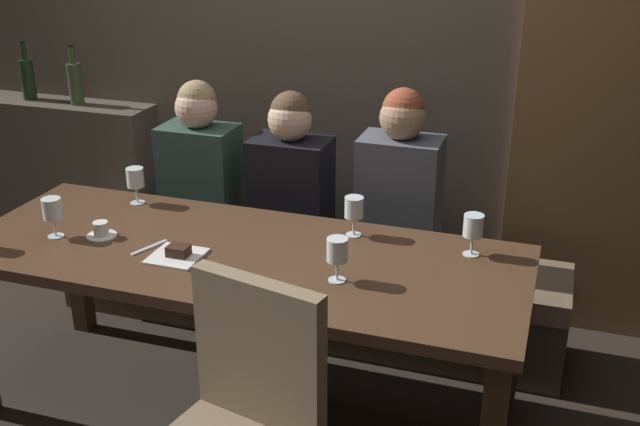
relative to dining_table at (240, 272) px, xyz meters
name	(u,v)px	position (x,y,z in m)	size (l,w,h in m)	color
ground	(246,409)	(0.00, 0.00, -0.65)	(9.00, 9.00, 0.00)	black
back_wall_tiled	(335,7)	(0.00, 1.22, 0.85)	(6.00, 0.12, 3.00)	brown
arched_door	(628,55)	(1.35, 1.15, 0.71)	(0.90, 0.05, 2.55)	brown
back_counter	(69,182)	(-1.55, 1.04, -0.18)	(1.10, 0.28, 0.95)	#494138
dining_table	(240,272)	(0.00, 0.00, 0.00)	(2.20, 0.84, 0.74)	#412B1C
banquette_bench	(302,287)	(0.00, 0.70, -0.42)	(2.50, 0.44, 0.45)	#4A3C2E
chair_near_side	(240,421)	(0.32, -0.72, -0.09)	(0.52, 0.52, 0.98)	#4C3321
diner_redhead	(200,163)	(-0.52, 0.71, 0.16)	(0.36, 0.24, 0.76)	#2D473D
diner_bearded	(291,176)	(-0.04, 0.68, 0.15)	(0.36, 0.24, 0.75)	black
diner_far_end	(400,181)	(0.46, 0.72, 0.17)	(0.36, 0.24, 0.80)	#4C515B
wine_bottle_dark_red	(27,78)	(-1.73, 1.03, 0.42)	(0.08, 0.08, 0.33)	black
wine_bottle_pale_label	(75,82)	(-1.41, 1.02, 0.42)	(0.08, 0.08, 0.33)	#384728
wine_glass_end_right	(473,228)	(0.85, 0.25, 0.20)	(0.08, 0.08, 0.16)	silver
wine_glass_center_front	(135,179)	(-0.63, 0.31, 0.20)	(0.08, 0.08, 0.16)	silver
wine_glass_near_right	(337,251)	(0.43, -0.11, 0.20)	(0.08, 0.08, 0.16)	silver
wine_glass_center_back	(354,208)	(0.38, 0.28, 0.20)	(0.08, 0.08, 0.16)	silver
wine_glass_near_left	(52,211)	(-0.75, -0.11, 0.20)	(0.08, 0.08, 0.16)	silver
espresso_cup	(101,231)	(-0.58, -0.05, 0.11)	(0.12, 0.12, 0.06)	white
dessert_plate	(177,254)	(-0.20, -0.12, 0.10)	(0.19, 0.19, 0.05)	white
fork_on_table	(149,247)	(-0.34, -0.08, 0.09)	(0.02, 0.17, 0.01)	silver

